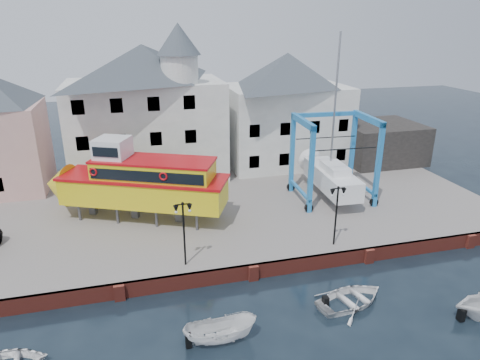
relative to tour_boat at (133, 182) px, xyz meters
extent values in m
plane|color=black|center=(6.73, -8.91, -3.91)|extent=(140.00, 140.00, 0.00)
cube|color=slate|center=(6.73, 2.09, -3.41)|extent=(44.00, 22.00, 1.00)
cube|color=maroon|center=(6.73, -8.79, -3.41)|extent=(44.00, 0.25, 1.00)
cube|color=maroon|center=(-1.27, -8.96, -3.41)|extent=(0.60, 0.36, 1.00)
cube|color=maroon|center=(6.73, -8.96, -3.41)|extent=(0.60, 0.36, 1.00)
cube|color=maroon|center=(14.73, -8.96, -3.41)|extent=(0.60, 0.36, 1.00)
cube|color=maroon|center=(22.73, -8.96, -3.41)|extent=(0.60, 0.36, 1.00)
cube|color=silver|center=(1.73, 9.59, 1.59)|extent=(14.00, 8.00, 9.00)
pyramid|color=#39424A|center=(1.73, 9.59, 7.69)|extent=(14.00, 8.00, 3.20)
cube|color=black|center=(-3.77, 5.63, -1.31)|extent=(1.00, 0.08, 1.20)
cube|color=black|center=(-0.77, 5.63, -1.31)|extent=(1.00, 0.08, 1.20)
cube|color=black|center=(2.23, 5.63, -1.31)|extent=(1.00, 0.08, 1.20)
cube|color=black|center=(5.23, 5.63, -1.31)|extent=(1.00, 0.08, 1.20)
cube|color=black|center=(-3.77, 5.63, 1.69)|extent=(1.00, 0.08, 1.20)
cube|color=black|center=(-0.77, 5.63, 1.69)|extent=(1.00, 0.08, 1.20)
cube|color=black|center=(2.23, 5.63, 1.69)|extent=(1.00, 0.08, 1.20)
cube|color=black|center=(5.23, 5.63, 1.69)|extent=(1.00, 0.08, 1.20)
cube|color=black|center=(-3.77, 5.63, 4.69)|extent=(1.00, 0.08, 1.20)
cube|color=black|center=(-0.77, 5.63, 4.69)|extent=(1.00, 0.08, 1.20)
cube|color=black|center=(2.23, 5.63, 4.69)|extent=(1.00, 0.08, 1.20)
cube|color=black|center=(5.23, 5.63, 4.69)|extent=(1.00, 0.08, 1.20)
cylinder|color=silver|center=(4.73, 7.19, 7.29)|extent=(3.20, 3.20, 2.40)
cone|color=#39424A|center=(4.73, 7.19, 9.79)|extent=(3.80, 3.80, 2.60)
cube|color=silver|center=(15.73, 10.09, 1.09)|extent=(12.00, 8.00, 8.00)
pyramid|color=#39424A|center=(15.73, 10.09, 6.69)|extent=(12.00, 8.00, 3.20)
cube|color=black|center=(11.23, 6.13, -1.31)|extent=(1.00, 0.08, 1.20)
cube|color=black|center=(14.23, 6.13, -1.31)|extent=(1.00, 0.08, 1.20)
cube|color=black|center=(17.23, 6.13, -1.31)|extent=(1.00, 0.08, 1.20)
cube|color=black|center=(20.23, 6.13, -1.31)|extent=(1.00, 0.08, 1.20)
cube|color=black|center=(11.23, 6.13, 1.69)|extent=(1.00, 0.08, 1.20)
cube|color=black|center=(14.23, 6.13, 1.69)|extent=(1.00, 0.08, 1.20)
cube|color=black|center=(17.23, 6.13, 1.69)|extent=(1.00, 0.08, 1.20)
cube|color=black|center=(20.23, 6.13, 1.69)|extent=(1.00, 0.08, 1.20)
cube|color=black|center=(25.73, 8.09, -0.91)|extent=(8.00, 7.00, 4.00)
cylinder|color=black|center=(2.73, -7.71, -0.91)|extent=(0.12, 0.12, 4.00)
cube|color=black|center=(2.73, -7.71, 1.14)|extent=(0.90, 0.06, 0.06)
sphere|color=black|center=(2.73, -7.71, 1.21)|extent=(0.16, 0.16, 0.16)
cone|color=black|center=(2.33, -7.71, 0.87)|extent=(0.32, 0.32, 0.45)
sphere|color=white|center=(2.33, -7.71, 0.69)|extent=(0.18, 0.18, 0.18)
cone|color=black|center=(3.13, -7.71, 0.87)|extent=(0.32, 0.32, 0.45)
sphere|color=white|center=(3.13, -7.71, 0.69)|extent=(0.18, 0.18, 0.18)
cylinder|color=black|center=(12.73, -7.71, -0.91)|extent=(0.12, 0.12, 4.00)
cube|color=black|center=(12.73, -7.71, 1.14)|extent=(0.90, 0.06, 0.06)
sphere|color=black|center=(12.73, -7.71, 1.21)|extent=(0.16, 0.16, 0.16)
cone|color=black|center=(12.33, -7.71, 0.87)|extent=(0.32, 0.32, 0.45)
sphere|color=white|center=(12.33, -7.71, 0.69)|extent=(0.18, 0.18, 0.18)
cone|color=black|center=(13.13, -7.71, 0.87)|extent=(0.32, 0.32, 0.45)
sphere|color=white|center=(13.13, -7.71, 0.69)|extent=(0.18, 0.18, 0.18)
cylinder|color=#59595E|center=(-4.09, 0.57, -2.26)|extent=(0.27, 0.27, 1.30)
cylinder|color=#59595E|center=(-3.06, 2.77, -2.26)|extent=(0.27, 0.27, 1.30)
cylinder|color=#59595E|center=(-1.33, -0.72, -2.26)|extent=(0.27, 0.27, 1.30)
cylinder|color=#59595E|center=(-0.31, 1.49, -2.26)|extent=(0.27, 0.27, 1.30)
cylinder|color=#59595E|center=(1.42, -2.00, -2.26)|extent=(0.27, 0.27, 1.30)
cylinder|color=#59595E|center=(2.45, 0.20, -2.26)|extent=(0.27, 0.27, 1.30)
cylinder|color=#59595E|center=(4.18, -3.29, -2.26)|extent=(0.27, 0.27, 1.30)
cylinder|color=#59595E|center=(5.20, -1.08, -2.26)|extent=(0.27, 0.27, 1.30)
cube|color=#59595E|center=(-3.18, 1.48, -2.26)|extent=(0.66, 0.61, 1.30)
cube|color=#59595E|center=(-0.03, 0.02, -2.26)|extent=(0.66, 0.61, 1.30)
cube|color=#59595E|center=(3.12, -1.45, -2.26)|extent=(0.66, 0.61, 1.30)
cube|color=yellow|center=(0.75, -0.35, -0.66)|extent=(12.41, 8.13, 1.91)
cone|color=yellow|center=(-5.62, 2.62, -0.66)|extent=(3.13, 3.80, 3.30)
cube|color=#B50C12|center=(0.75, -0.35, 0.38)|extent=(12.71, 8.36, 0.19)
cube|color=yellow|center=(1.54, -0.72, 0.99)|extent=(9.12, 6.34, 1.39)
cube|color=black|center=(0.91, -2.08, 1.04)|extent=(7.58, 3.58, 0.78)
cube|color=black|center=(2.18, 0.65, 1.04)|extent=(7.58, 3.58, 0.78)
cube|color=#B50C12|center=(1.54, -0.72, 1.77)|extent=(9.31, 6.50, 0.16)
cube|color=white|center=(-1.21, 0.57, 2.48)|extent=(3.00, 3.00, 1.58)
cube|color=black|center=(-1.70, -0.48, 2.55)|extent=(1.74, 0.86, 0.69)
torus|color=#B50C12|center=(-2.66, -0.48, 1.17)|extent=(0.60, 0.37, 0.61)
torus|color=#B50C12|center=(2.07, -2.68, 1.17)|extent=(0.60, 0.37, 0.61)
cube|color=#1665AD|center=(13.18, -2.47, 0.53)|extent=(0.36, 0.36, 6.89)
cylinder|color=black|center=(13.18, -2.47, -2.57)|extent=(0.70, 0.28, 0.69)
cube|color=#1665AD|center=(13.42, 2.11, 0.53)|extent=(0.36, 0.36, 6.89)
cylinder|color=black|center=(13.42, 2.11, -2.57)|extent=(0.70, 0.28, 0.69)
cube|color=#1665AD|center=(18.73, -2.76, 0.53)|extent=(0.36, 0.36, 6.89)
cylinder|color=black|center=(18.73, -2.76, -2.57)|extent=(0.70, 0.28, 0.69)
cube|color=#1665AD|center=(18.97, 1.82, 0.53)|extent=(0.36, 0.36, 6.89)
cylinder|color=black|center=(18.97, 1.82, -2.57)|extent=(0.70, 0.28, 0.69)
cube|color=#1665AD|center=(13.30, -0.18, 3.80)|extent=(0.60, 4.93, 0.48)
cube|color=#1665AD|center=(13.30, -0.18, -1.93)|extent=(0.50, 4.93, 0.21)
cube|color=#1665AD|center=(18.85, -0.47, 3.80)|extent=(0.60, 4.93, 0.48)
cube|color=#1665AD|center=(18.85, -0.47, -1.93)|extent=(0.50, 4.93, 0.21)
cube|color=#1665AD|center=(16.19, 1.96, 3.80)|extent=(5.92, 0.65, 0.34)
cube|color=white|center=(16.07, -0.32, -1.14)|extent=(2.65, 7.49, 1.58)
cone|color=white|center=(16.30, 4.05, -1.14)|extent=(2.34, 1.69, 2.26)
cube|color=#59595E|center=(16.07, -0.32, -2.28)|extent=(0.33, 1.78, 0.69)
cube|color=white|center=(16.05, -0.82, -0.06)|extent=(1.73, 3.03, 0.59)
cylinder|color=#99999E|center=(16.10, 0.17, 5.06)|extent=(0.17, 0.17, 10.83)
cube|color=black|center=(15.98, -2.09, 1.92)|extent=(5.31, 0.40, 0.05)
cube|color=black|center=(16.17, 1.45, 1.92)|extent=(5.31, 0.40, 0.05)
imported|color=white|center=(3.60, -13.75, -3.91)|extent=(3.77, 1.53, 1.44)
imported|color=white|center=(11.44, -12.65, -3.91)|extent=(4.88, 3.98, 0.89)
camera|label=1|loc=(0.17, -30.73, 11.20)|focal=32.00mm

